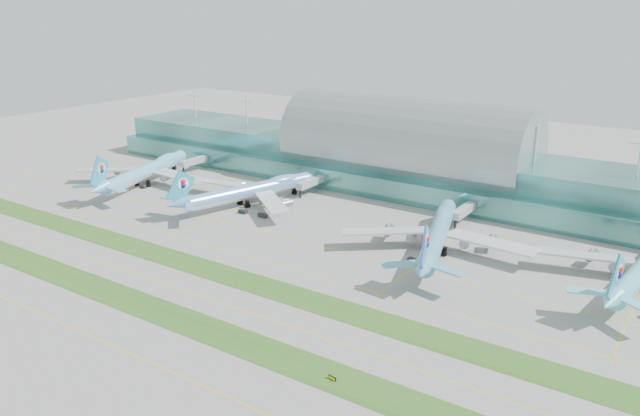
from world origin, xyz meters
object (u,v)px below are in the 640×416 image
Objects in this scene: airliner_a at (147,170)px; airliner_c at (438,232)px; terminal at (406,158)px; airliner_b at (252,190)px; taxiway_sign_east at (332,378)px.

airliner_a is 154.64m from airliner_c.
terminal is at bearing 15.31° from airliner_a.
taxiway_sign_east is (103.73, -95.08, -6.07)m from airliner_b.
airliner_c is at bearing 108.74° from taxiway_sign_east.
terminal is at bearing 121.29° from taxiway_sign_east.
airliner_c is (90.69, -5.11, 0.19)m from airliner_b.
airliner_a is (-107.72, -66.22, -7.30)m from terminal.
airliner_b is 140.84m from taxiway_sign_east.
airliner_c is at bearing -16.92° from airliner_a.
terminal is 4.36× the size of airliner_c.
airliner_a is at bearing 161.82° from taxiway_sign_east.
terminal is 169.48m from taxiway_sign_east.
airliner_b is at bearing 147.99° from taxiway_sign_east.
airliner_a is 1.03× the size of airliner_c.
taxiway_sign_east is at bearing -69.21° from terminal.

